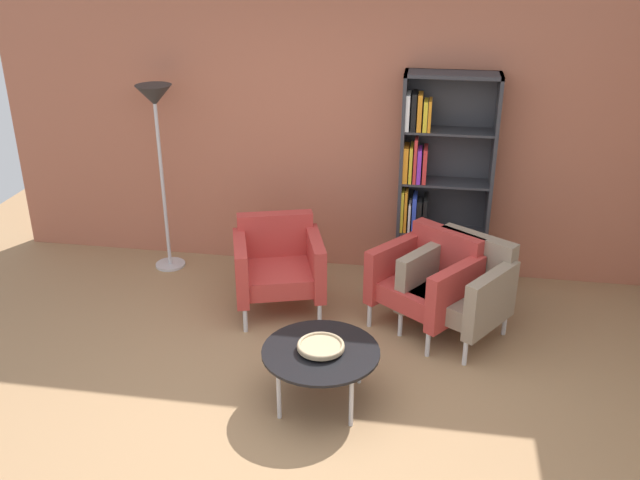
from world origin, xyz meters
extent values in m
plane|color=#9E7751|center=(0.00, 0.00, 0.00)|extent=(8.32, 8.32, 0.00)
cube|color=#B2664C|center=(0.00, 2.46, 1.45)|extent=(6.40, 0.12, 2.90)
cube|color=#333338|center=(0.56, 2.23, 0.95)|extent=(0.03, 0.30, 1.90)
cube|color=#333338|center=(1.33, 2.23, 0.95)|extent=(0.03, 0.30, 1.90)
cube|color=#333338|center=(0.95, 2.23, 1.89)|extent=(0.80, 0.30, 0.03)
cube|color=#333338|center=(0.95, 2.23, 0.01)|extent=(0.80, 0.30, 0.03)
cube|color=#333338|center=(0.95, 2.37, 0.95)|extent=(0.80, 0.02, 1.90)
cube|color=#333338|center=(0.95, 2.23, 0.49)|extent=(0.76, 0.28, 0.02)
cube|color=#333338|center=(0.95, 2.23, 0.95)|extent=(0.76, 0.28, 0.02)
cube|color=#333338|center=(0.95, 2.23, 1.41)|extent=(0.76, 0.28, 0.02)
cube|color=white|center=(0.59, 2.20, 0.22)|extent=(0.03, 0.23, 0.36)
cube|color=blue|center=(0.62, 2.18, 0.25)|extent=(0.02, 0.18, 0.41)
cube|color=orange|center=(0.66, 2.19, 0.21)|extent=(0.04, 0.21, 0.34)
cube|color=green|center=(0.71, 2.18, 0.19)|extent=(0.02, 0.18, 0.29)
cube|color=orange|center=(0.75, 2.18, 0.19)|extent=(0.04, 0.18, 0.30)
cube|color=olive|center=(0.79, 2.19, 0.20)|extent=(0.03, 0.19, 0.32)
cube|color=yellow|center=(0.59, 2.18, 0.69)|extent=(0.02, 0.18, 0.37)
cube|color=orange|center=(0.62, 2.18, 0.69)|extent=(0.02, 0.17, 0.38)
cube|color=white|center=(0.66, 2.19, 0.63)|extent=(0.02, 0.21, 0.26)
cube|color=blue|center=(0.69, 2.21, 0.66)|extent=(0.04, 0.23, 0.33)
cube|color=black|center=(0.74, 2.17, 0.65)|extent=(0.04, 0.17, 0.30)
cube|color=black|center=(0.79, 2.21, 0.66)|extent=(0.03, 0.25, 0.31)
cube|color=orange|center=(0.60, 2.20, 1.12)|extent=(0.04, 0.22, 0.31)
cube|color=yellow|center=(0.64, 2.22, 1.12)|extent=(0.03, 0.25, 0.32)
cube|color=red|center=(0.68, 2.18, 1.16)|extent=(0.03, 0.18, 0.39)
cube|color=purple|center=(0.71, 2.18, 1.11)|extent=(0.03, 0.19, 0.30)
cube|color=red|center=(0.76, 2.21, 1.11)|extent=(0.03, 0.24, 0.30)
cube|color=white|center=(0.59, 2.20, 1.57)|extent=(0.03, 0.22, 0.30)
cube|color=black|center=(0.64, 2.21, 1.58)|extent=(0.04, 0.24, 0.31)
cube|color=orange|center=(0.69, 2.19, 1.58)|extent=(0.04, 0.19, 0.31)
cube|color=yellow|center=(0.74, 2.18, 1.55)|extent=(0.03, 0.18, 0.26)
cube|color=orange|center=(0.78, 2.18, 1.55)|extent=(0.02, 0.19, 0.26)
cylinder|color=black|center=(0.17, 0.27, 0.39)|extent=(0.80, 0.80, 0.02)
cylinder|color=silver|center=(-0.07, 0.03, 0.19)|extent=(0.03, 0.03, 0.38)
cylinder|color=silver|center=(0.41, 0.03, 0.19)|extent=(0.03, 0.03, 0.38)
cylinder|color=silver|center=(-0.07, 0.51, 0.19)|extent=(0.03, 0.03, 0.38)
cylinder|color=silver|center=(0.41, 0.51, 0.19)|extent=(0.03, 0.03, 0.38)
cylinder|color=tan|center=(0.17, 0.27, 0.41)|extent=(0.13, 0.13, 0.02)
cylinder|color=tan|center=(0.17, 0.27, 0.43)|extent=(0.32, 0.32, 0.02)
torus|color=tan|center=(0.17, 0.27, 0.44)|extent=(0.32, 0.32, 0.02)
cube|color=#B73833|center=(-0.38, 1.43, 0.32)|extent=(0.78, 0.74, 0.16)
cube|color=#B73833|center=(-0.46, 1.69, 0.59)|extent=(0.65, 0.30, 0.38)
cube|color=#B73833|center=(-0.67, 1.32, 0.43)|extent=(0.28, 0.62, 0.46)
cube|color=#B73833|center=(-0.08, 1.51, 0.43)|extent=(0.28, 0.62, 0.46)
cylinder|color=silver|center=(-0.58, 1.05, 0.12)|extent=(0.04, 0.04, 0.24)
cylinder|color=silver|center=(0.00, 1.23, 0.12)|extent=(0.04, 0.04, 0.24)
cylinder|color=silver|center=(-0.75, 1.60, 0.12)|extent=(0.04, 0.04, 0.24)
cylinder|color=silver|center=(-0.18, 1.78, 0.12)|extent=(0.04, 0.04, 0.24)
cube|color=#B73833|center=(0.83, 1.36, 0.32)|extent=(0.86, 0.85, 0.16)
cube|color=#B73833|center=(0.99, 1.57, 0.59)|extent=(0.58, 0.48, 0.38)
cube|color=#B73833|center=(0.57, 1.53, 0.43)|extent=(0.45, 0.56, 0.46)
cube|color=#B73833|center=(1.06, 1.16, 0.43)|extent=(0.45, 0.56, 0.46)
cylinder|color=silver|center=(0.40, 1.29, 0.12)|extent=(0.04, 0.04, 0.24)
cylinder|color=silver|center=(0.88, 0.93, 0.12)|extent=(0.04, 0.04, 0.24)
cylinder|color=silver|center=(0.75, 1.75, 0.12)|extent=(0.04, 0.04, 0.24)
cylinder|color=silver|center=(1.23, 1.39, 0.12)|extent=(0.04, 0.04, 0.24)
cube|color=gray|center=(1.08, 1.28, 0.32)|extent=(0.85, 0.84, 0.16)
cube|color=gray|center=(1.23, 1.51, 0.59)|extent=(0.60, 0.45, 0.38)
cube|color=gray|center=(0.81, 1.44, 0.43)|extent=(0.43, 0.57, 0.46)
cube|color=gray|center=(1.33, 1.09, 0.43)|extent=(0.43, 0.57, 0.46)
cylinder|color=silver|center=(0.66, 1.19, 0.12)|extent=(0.04, 0.04, 0.24)
cylinder|color=silver|center=(1.16, 0.86, 0.12)|extent=(0.04, 0.04, 0.24)
cylinder|color=silver|center=(0.98, 1.67, 0.12)|extent=(0.04, 0.04, 0.24)
cylinder|color=silver|center=(1.48, 1.34, 0.12)|extent=(0.04, 0.04, 0.24)
cylinder|color=silver|center=(-1.60, 2.09, 0.01)|extent=(0.28, 0.28, 0.02)
cylinder|color=silver|center=(-1.60, 2.09, 0.85)|extent=(0.03, 0.03, 1.65)
cone|color=#2D2D2D|center=(-1.60, 2.09, 1.65)|extent=(0.32, 0.32, 0.18)
camera|label=1|loc=(0.82, -3.68, 3.01)|focal=39.55mm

